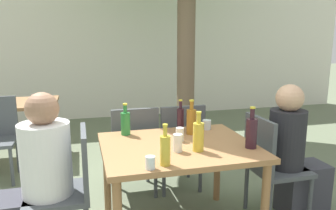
# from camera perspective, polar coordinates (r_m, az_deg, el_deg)

# --- Properties ---
(cafe_building_wall) EXTENTS (10.00, 0.08, 2.80)m
(cafe_building_wall) POSITION_cam_1_polar(r_m,az_deg,el_deg) (6.53, -9.07, 10.15)
(cafe_building_wall) COLOR white
(cafe_building_wall) RESTS_ON ground_plane
(dining_table_front) EXTENTS (1.16, 0.96, 0.74)m
(dining_table_front) POSITION_cam_1_polar(r_m,az_deg,el_deg) (2.56, 1.77, -8.74)
(dining_table_front) COLOR #996B42
(dining_table_front) RESTS_ON ground_plane
(dining_table_back) EXTENTS (1.25, 0.82, 0.74)m
(dining_table_back) POSITION_cam_1_polar(r_m,az_deg,el_deg) (4.65, -26.36, -0.75)
(dining_table_back) COLOR #996B42
(dining_table_back) RESTS_ON ground_plane
(patio_chair_0) EXTENTS (0.44, 0.44, 0.91)m
(patio_chair_0) POSITION_cam_1_polar(r_m,az_deg,el_deg) (2.52, -16.73, -12.96)
(patio_chair_0) COLOR #474C51
(patio_chair_0) RESTS_ON ground_plane
(patio_chair_1) EXTENTS (0.44, 0.44, 0.91)m
(patio_chair_1) POSITION_cam_1_polar(r_m,az_deg,el_deg) (2.94, 17.33, -9.42)
(patio_chair_1) COLOR #474C51
(patio_chair_1) RESTS_ON ground_plane
(patio_chair_2) EXTENTS (0.44, 0.44, 0.91)m
(patio_chair_2) POSITION_cam_1_polar(r_m,az_deg,el_deg) (3.21, -5.96, -7.12)
(patio_chair_2) COLOR #474C51
(patio_chair_2) RESTS_ON ground_plane
(patio_chair_3) EXTENTS (0.44, 0.44, 0.91)m
(patio_chair_3) POSITION_cam_1_polar(r_m,az_deg,el_deg) (3.31, 2.03, -6.48)
(patio_chair_3) COLOR #474C51
(patio_chair_3) RESTS_ON ground_plane
(person_seated_0) EXTENTS (0.57, 0.35, 1.19)m
(person_seated_0) POSITION_cam_1_polar(r_m,az_deg,el_deg) (2.53, -22.21, -12.75)
(person_seated_0) COLOR #383842
(person_seated_0) RESTS_ON ground_plane
(person_seated_1) EXTENTS (0.55, 0.30, 1.17)m
(person_seated_1) POSITION_cam_1_polar(r_m,az_deg,el_deg) (3.06, 21.19, -8.64)
(person_seated_1) COLOR #383842
(person_seated_1) RESTS_ON ground_plane
(wine_bottle_0) EXTENTS (0.06, 0.06, 0.28)m
(wine_bottle_0) POSITION_cam_1_polar(r_m,az_deg,el_deg) (2.88, 2.20, -2.37)
(wine_bottle_0) COLOR #331923
(wine_bottle_0) RESTS_ON dining_table_front
(amber_bottle_1) EXTENTS (0.08, 0.08, 0.30)m
(amber_bottle_1) POSITION_cam_1_polar(r_m,az_deg,el_deg) (2.78, 4.09, -2.75)
(amber_bottle_1) COLOR #9E661E
(amber_bottle_1) RESTS_ON dining_table_front
(oil_cruet_2) EXTENTS (0.08, 0.08, 0.29)m
(oil_cruet_2) POSITION_cam_1_polar(r_m,az_deg,el_deg) (2.37, 5.32, -5.37)
(oil_cruet_2) COLOR gold
(oil_cruet_2) RESTS_ON dining_table_front
(oil_cruet_3) EXTENTS (0.07, 0.07, 0.27)m
(oil_cruet_3) POSITION_cam_1_polar(r_m,az_deg,el_deg) (2.10, -0.49, -7.74)
(oil_cruet_3) COLOR gold
(oil_cruet_3) RESTS_ON dining_table_front
(wine_bottle_4) EXTENTS (0.08, 0.08, 0.31)m
(wine_bottle_4) POSITION_cam_1_polar(r_m,az_deg,el_deg) (2.50, 14.33, -4.60)
(wine_bottle_4) COLOR #331923
(wine_bottle_4) RESTS_ON dining_table_front
(green_bottle_5) EXTENTS (0.08, 0.08, 0.27)m
(green_bottle_5) POSITION_cam_1_polar(r_m,az_deg,el_deg) (2.77, -7.41, -3.08)
(green_bottle_5) COLOR #287A38
(green_bottle_5) RESTS_ON dining_table_front
(drinking_glass_0) EXTENTS (0.08, 0.08, 0.08)m
(drinking_glass_0) POSITION_cam_1_polar(r_m,az_deg,el_deg) (2.95, 6.74, -3.42)
(drinking_glass_0) COLOR silver
(drinking_glass_0) RESTS_ON dining_table_front
(drinking_glass_1) EXTENTS (0.07, 0.07, 0.11)m
(drinking_glass_1) POSITION_cam_1_polar(r_m,az_deg,el_deg) (2.60, 2.07, -5.14)
(drinking_glass_1) COLOR silver
(drinking_glass_1) RESTS_ON dining_table_front
(drinking_glass_2) EXTENTS (0.06, 0.06, 0.08)m
(drinking_glass_2) POSITION_cam_1_polar(r_m,az_deg,el_deg) (2.06, -3.10, -10.00)
(drinking_glass_2) COLOR silver
(drinking_glass_2) RESTS_ON dining_table_front
(drinking_glass_3) EXTENTS (0.07, 0.07, 0.13)m
(drinking_glass_3) POSITION_cam_1_polar(r_m,az_deg,el_deg) (2.36, 1.70, -6.62)
(drinking_glass_3) COLOR silver
(drinking_glass_3) RESTS_ON dining_table_front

